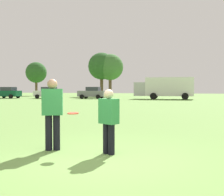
% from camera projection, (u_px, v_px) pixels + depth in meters
% --- Properties ---
extents(ground_plane, '(171.42, 171.42, 0.00)m').
position_uv_depth(ground_plane, '(97.00, 160.00, 5.96)').
color(ground_plane, '#6B9347').
extents(player_thrower, '(0.58, 0.47, 1.79)m').
position_uv_depth(player_thrower, '(52.00, 110.00, 6.87)').
color(player_thrower, black).
rests_on(player_thrower, ground).
extents(player_defender, '(0.52, 0.44, 1.53)m').
position_uv_depth(player_defender, '(109.00, 118.00, 6.47)').
color(player_defender, black).
rests_on(player_defender, ground).
extents(frisbee, '(0.27, 0.27, 0.04)m').
position_uv_depth(frisbee, '(73.00, 113.00, 6.52)').
color(frisbee, '#E54C33').
extents(parked_car_near_left, '(4.29, 2.39, 1.82)m').
position_uv_depth(parked_car_near_left, '(8.00, 93.00, 44.20)').
color(parked_car_near_left, '#0C4C2D').
rests_on(parked_car_near_left, ground).
extents(parked_car_mid_left, '(4.29, 2.39, 1.82)m').
position_uv_depth(parked_car_mid_left, '(48.00, 93.00, 43.54)').
color(parked_car_mid_left, silver).
rests_on(parked_car_mid_left, ground).
extents(parked_car_center, '(4.29, 2.39, 1.82)m').
position_uv_depth(parked_car_center, '(92.00, 93.00, 42.75)').
color(parked_car_center, slate).
rests_on(parked_car_center, ground).
extents(box_truck, '(8.62, 3.31, 3.18)m').
position_uv_depth(box_truck, '(165.00, 87.00, 40.39)').
color(box_truck, white).
rests_on(box_truck, ground).
extents(tree_west_oak, '(4.52, 4.52, 7.34)m').
position_uv_depth(tree_west_oak, '(36.00, 73.00, 59.93)').
color(tree_west_oak, brown).
rests_on(tree_west_oak, ground).
extents(tree_west_maple, '(5.36, 5.36, 8.71)m').
position_uv_depth(tree_west_maple, '(102.00, 66.00, 54.65)').
color(tree_west_maple, brown).
rests_on(tree_west_maple, ground).
extents(tree_center_elm, '(5.17, 5.17, 8.40)m').
position_uv_depth(tree_center_elm, '(110.00, 67.00, 54.30)').
color(tree_center_elm, brown).
rests_on(tree_center_elm, ground).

